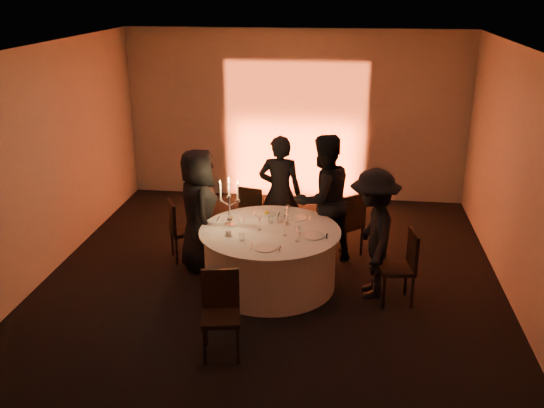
# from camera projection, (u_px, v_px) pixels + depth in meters

# --- Properties ---
(floor) EXTENTS (7.00, 7.00, 0.00)m
(floor) POSITION_uv_depth(u_px,v_px,m) (270.00, 284.00, 7.93)
(floor) COLOR black
(floor) RESTS_ON ground
(ceiling) EXTENTS (7.00, 7.00, 0.00)m
(ceiling) POSITION_uv_depth(u_px,v_px,m) (270.00, 50.00, 6.89)
(ceiling) COLOR silver
(ceiling) RESTS_ON wall_back
(wall_back) EXTENTS (7.00, 0.00, 7.00)m
(wall_back) POSITION_uv_depth(u_px,v_px,m) (295.00, 116.00, 10.67)
(wall_back) COLOR #B2ACA5
(wall_back) RESTS_ON floor
(wall_front) EXTENTS (7.00, 0.00, 7.00)m
(wall_front) POSITION_uv_depth(u_px,v_px,m) (204.00, 327.00, 4.15)
(wall_front) COLOR #B2ACA5
(wall_front) RESTS_ON floor
(wall_left) EXTENTS (0.00, 7.00, 7.00)m
(wall_left) POSITION_uv_depth(u_px,v_px,m) (38.00, 166.00, 7.76)
(wall_left) COLOR #B2ACA5
(wall_left) RESTS_ON floor
(wall_right) EXTENTS (0.00, 7.00, 7.00)m
(wall_right) POSITION_uv_depth(u_px,v_px,m) (525.00, 185.00, 7.06)
(wall_right) COLOR #B2ACA5
(wall_right) RESTS_ON floor
(uplighter_fixture) EXTENTS (0.25, 0.12, 0.10)m
(uplighter_fixture) POSITION_uv_depth(u_px,v_px,m) (293.00, 199.00, 10.89)
(uplighter_fixture) COLOR black
(uplighter_fixture) RESTS_ON floor
(banquet_table) EXTENTS (1.80, 1.80, 0.77)m
(banquet_table) POSITION_uv_depth(u_px,v_px,m) (270.00, 258.00, 7.80)
(banquet_table) COLOR black
(banquet_table) RESTS_ON floor
(chair_left) EXTENTS (0.51, 0.51, 0.87)m
(chair_left) POSITION_uv_depth(u_px,v_px,m) (180.00, 227.00, 8.50)
(chair_left) COLOR black
(chair_left) RESTS_ON floor
(chair_back_left) EXTENTS (0.46, 0.46, 0.85)m
(chair_back_left) POSITION_uv_depth(u_px,v_px,m) (253.00, 210.00, 9.17)
(chair_back_left) COLOR black
(chair_back_left) RESTS_ON floor
(chair_back_right) EXTENTS (0.59, 0.59, 0.96)m
(chair_back_right) POSITION_uv_depth(u_px,v_px,m) (348.00, 221.00, 8.58)
(chair_back_right) COLOR black
(chair_back_right) RESTS_ON floor
(chair_right) EXTENTS (0.46, 0.46, 0.93)m
(chair_right) POSITION_uv_depth(u_px,v_px,m) (403.00, 263.00, 7.34)
(chair_right) COLOR black
(chair_right) RESTS_ON floor
(chair_front) EXTENTS (0.47, 0.47, 0.91)m
(chair_front) POSITION_uv_depth(u_px,v_px,m) (221.00, 308.00, 6.35)
(chair_front) COLOR black
(chair_front) RESTS_ON floor
(guest_left) EXTENTS (0.80, 0.96, 1.69)m
(guest_left) POSITION_uv_depth(u_px,v_px,m) (199.00, 210.00, 8.13)
(guest_left) COLOR black
(guest_left) RESTS_ON floor
(guest_back_left) EXTENTS (0.63, 0.41, 1.71)m
(guest_back_left) POSITION_uv_depth(u_px,v_px,m) (280.00, 193.00, 8.77)
(guest_back_left) COLOR black
(guest_back_left) RESTS_ON floor
(guest_back_right) EXTENTS (1.13, 1.09, 1.83)m
(guest_back_right) POSITION_uv_depth(u_px,v_px,m) (323.00, 199.00, 8.31)
(guest_back_right) COLOR black
(guest_back_right) RESTS_ON floor
(guest_right) EXTENTS (0.68, 1.10, 1.64)m
(guest_right) POSITION_uv_depth(u_px,v_px,m) (373.00, 234.00, 7.41)
(guest_right) COLOR black
(guest_right) RESTS_ON floor
(plate_left) EXTENTS (0.36, 0.25, 0.08)m
(plate_left) POSITION_uv_depth(u_px,v_px,m) (231.00, 218.00, 7.99)
(plate_left) COLOR white
(plate_left) RESTS_ON banquet_table
(plate_back_left) EXTENTS (0.36, 0.27, 0.08)m
(plate_back_left) POSITION_uv_depth(u_px,v_px,m) (266.00, 213.00, 8.18)
(plate_back_left) COLOR white
(plate_back_left) RESTS_ON banquet_table
(plate_back_right) EXTENTS (0.36, 0.26, 0.01)m
(plate_back_right) POSITION_uv_depth(u_px,v_px,m) (297.00, 218.00, 8.05)
(plate_back_right) COLOR white
(plate_back_right) RESTS_ON banquet_table
(plate_right) EXTENTS (0.36, 0.29, 0.01)m
(plate_right) POSITION_uv_depth(u_px,v_px,m) (313.00, 236.00, 7.48)
(plate_right) COLOR white
(plate_right) RESTS_ON banquet_table
(plate_front) EXTENTS (0.36, 0.27, 0.01)m
(plate_front) POSITION_uv_depth(u_px,v_px,m) (265.00, 248.00, 7.14)
(plate_front) COLOR white
(plate_front) RESTS_ON banquet_table
(coffee_cup) EXTENTS (0.11, 0.11, 0.07)m
(coffee_cup) POSITION_uv_depth(u_px,v_px,m) (229.00, 233.00, 7.50)
(coffee_cup) COLOR white
(coffee_cup) RESTS_ON banquet_table
(candelabra) EXTENTS (0.28, 0.13, 0.67)m
(candelabra) POSITION_uv_depth(u_px,v_px,m) (229.00, 209.00, 7.73)
(candelabra) COLOR white
(candelabra) RESTS_ON banquet_table
(wine_glass_a) EXTENTS (0.07, 0.07, 0.19)m
(wine_glass_a) POSITION_uv_depth(u_px,v_px,m) (287.00, 214.00, 7.80)
(wine_glass_a) COLOR silver
(wine_glass_a) RESTS_ON banquet_table
(wine_glass_b) EXTENTS (0.07, 0.07, 0.19)m
(wine_glass_b) POSITION_uv_depth(u_px,v_px,m) (259.00, 220.00, 7.62)
(wine_glass_b) COLOR silver
(wine_glass_b) RESTS_ON banquet_table
(wine_glass_c) EXTENTS (0.07, 0.07, 0.19)m
(wine_glass_c) POSITION_uv_depth(u_px,v_px,m) (298.00, 231.00, 7.28)
(wine_glass_c) COLOR silver
(wine_glass_c) RESTS_ON banquet_table
(wine_glass_d) EXTENTS (0.07, 0.07, 0.19)m
(wine_glass_d) POSITION_uv_depth(u_px,v_px,m) (285.00, 225.00, 7.45)
(wine_glass_d) COLOR silver
(wine_glass_d) RESTS_ON banquet_table
(wine_glass_e) EXTENTS (0.07, 0.07, 0.19)m
(wine_glass_e) POSITION_uv_depth(u_px,v_px,m) (288.00, 209.00, 7.98)
(wine_glass_e) COLOR silver
(wine_glass_e) RESTS_ON banquet_table
(tumbler_a) EXTENTS (0.07, 0.07, 0.09)m
(tumbler_a) POSITION_uv_depth(u_px,v_px,m) (242.00, 237.00, 7.34)
(tumbler_a) COLOR silver
(tumbler_a) RESTS_ON banquet_table
(tumbler_b) EXTENTS (0.07, 0.07, 0.09)m
(tumbler_b) POSITION_uv_depth(u_px,v_px,m) (271.00, 219.00, 7.89)
(tumbler_b) COLOR silver
(tumbler_b) RESTS_ON banquet_table
(tumbler_c) EXTENTS (0.07, 0.07, 0.09)m
(tumbler_c) POSITION_uv_depth(u_px,v_px,m) (282.00, 217.00, 7.96)
(tumbler_c) COLOR silver
(tumbler_c) RESTS_ON banquet_table
(tumbler_d) EXTENTS (0.07, 0.07, 0.09)m
(tumbler_d) POSITION_uv_depth(u_px,v_px,m) (280.00, 219.00, 7.89)
(tumbler_d) COLOR silver
(tumbler_d) RESTS_ON banquet_table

